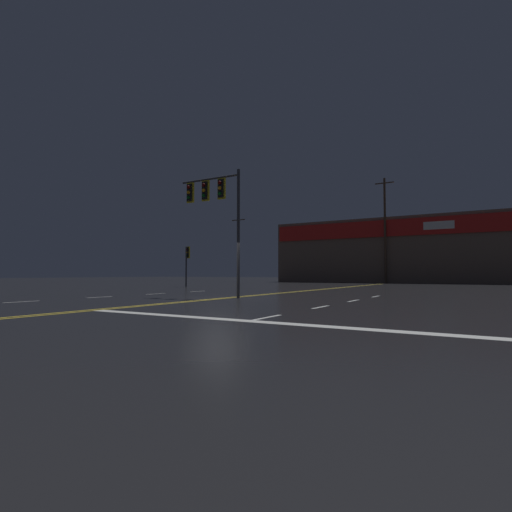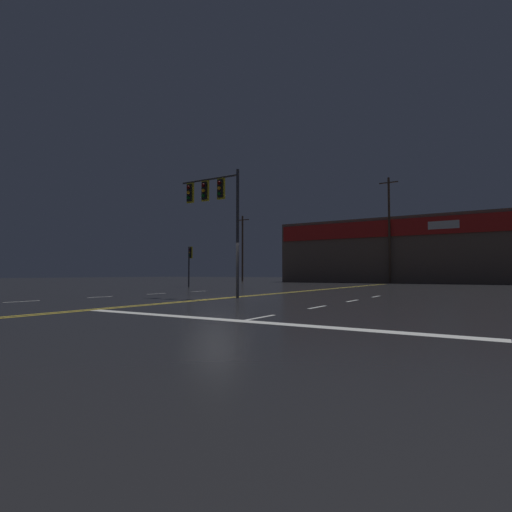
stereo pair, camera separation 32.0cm
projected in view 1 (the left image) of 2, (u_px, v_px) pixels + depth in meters
ground_plane at (218, 299)px, 17.39m from camera, size 200.00×200.00×0.00m
road_markings at (221, 302)px, 15.66m from camera, size 16.28×60.00×0.01m
traffic_signal_median at (213, 200)px, 18.86m from camera, size 3.36×0.36×5.87m
traffic_signal_corner_northwest at (187, 257)px, 33.56m from camera, size 0.42×0.36×3.40m
building_backdrop at (399, 252)px, 51.74m from camera, size 30.20×10.23×7.94m
utility_pole_row at (407, 231)px, 46.23m from camera, size 46.36×0.26×12.57m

